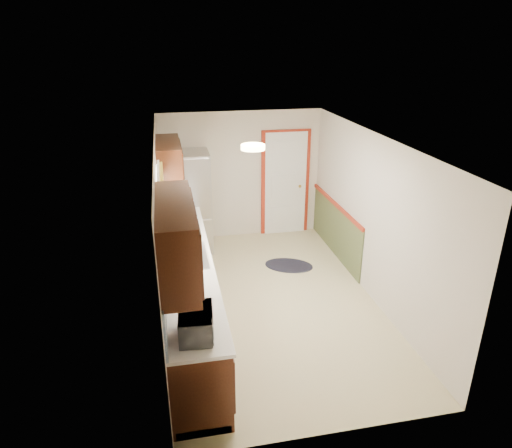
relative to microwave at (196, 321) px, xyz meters
name	(u,v)px	position (x,y,z in m)	size (l,w,h in m)	color
room_shell	(272,226)	(1.20, 1.94, 0.10)	(3.20, 5.20, 2.52)	beige
kitchen_run	(184,269)	(-0.04, 1.65, -0.29)	(0.63, 4.00, 2.20)	#3C1A0D
back_wall_trim	(296,193)	(2.19, 4.15, -0.21)	(1.12, 2.30, 2.08)	maroon
ceiling_fixture	(253,147)	(0.90, 1.74, 1.26)	(0.30, 0.30, 0.06)	#FFD88C
microwave	(196,321)	(0.00, 0.00, 0.00)	(0.48, 0.27, 0.33)	white
refrigerator	(189,202)	(0.18, 3.99, -0.20)	(0.75, 0.76, 1.81)	#B7B7BC
rug	(289,265)	(1.76, 2.96, -1.10)	(0.82, 0.53, 0.01)	black
cooktop	(182,221)	(0.01, 2.98, -0.15)	(0.46, 0.55, 0.02)	black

